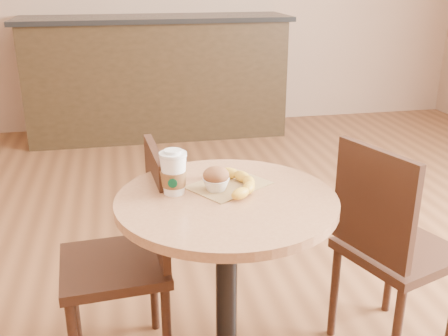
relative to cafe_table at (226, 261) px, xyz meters
name	(u,v)px	position (x,y,z in m)	size (l,w,h in m)	color
cafe_table	(226,261)	(0.00, 0.00, 0.00)	(0.68, 0.68, 0.75)	black
chair_left	(129,252)	(-0.30, 0.24, -0.07)	(0.39, 0.39, 0.84)	#341D12
chair_right	(390,244)	(0.63, 0.10, -0.06)	(0.48, 0.48, 0.85)	#341D12
service_counter	(157,77)	(0.04, 3.19, 0.00)	(2.30, 0.65, 1.04)	black
kraft_bag	(229,185)	(0.03, 0.09, 0.22)	(0.24, 0.18, 0.00)	#9B7B4B
coffee_cup	(174,174)	(-0.15, 0.06, 0.29)	(0.08, 0.09, 0.14)	white
muffin	(216,179)	(-0.02, 0.06, 0.26)	(0.09, 0.09, 0.08)	white
banana	(234,182)	(0.04, 0.07, 0.24)	(0.16, 0.26, 0.04)	gold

